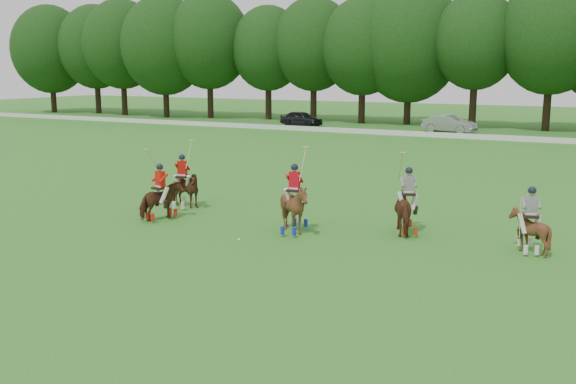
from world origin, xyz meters
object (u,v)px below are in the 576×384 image
at_px(polo_red_a, 161,200).
at_px(polo_stripe_b, 529,230).
at_px(polo_ball, 239,240).
at_px(car_mid, 449,124).
at_px(polo_red_c, 294,208).
at_px(polo_red_b, 183,189).
at_px(car_left, 301,118).
at_px(polo_stripe_a, 408,210).

relative_size(polo_red_a, polo_stripe_b, 1.28).
bearing_deg(polo_ball, car_mid, 93.43).
distance_m(polo_red_a, polo_red_c, 5.45).
xyz_separation_m(car_mid, polo_red_b, (-2.41, -36.87, 0.01)).
bearing_deg(car_left, car_mid, -80.93).
bearing_deg(polo_stripe_b, car_mid, 106.78).
bearing_deg(polo_ball, polo_red_c, 57.11).
height_order(polo_red_c, polo_ball, polo_red_c).
height_order(polo_red_a, polo_stripe_b, polo_red_a).
bearing_deg(polo_red_b, polo_red_c, -15.30).
xyz_separation_m(car_left, polo_stripe_b, (26.12, -37.34, -0.02)).
bearing_deg(polo_red_c, polo_ball, -122.89).
distance_m(polo_stripe_b, polo_ball, 9.36).
distance_m(car_mid, polo_stripe_a, 37.45).
bearing_deg(car_mid, polo_red_a, -172.77).
height_order(polo_stripe_a, polo_ball, polo_stripe_a).
height_order(car_left, polo_red_c, polo_red_c).
relative_size(car_mid, polo_red_a, 1.76).
distance_m(polo_red_c, polo_stripe_b, 7.76).
bearing_deg(car_left, polo_red_c, -145.34).
xyz_separation_m(polo_red_b, polo_stripe_a, (9.57, 0.11, 0.06)).
height_order(polo_red_c, polo_stripe_b, polo_red_c).
xyz_separation_m(car_mid, polo_stripe_a, (7.15, -36.76, 0.07)).
height_order(polo_red_a, polo_red_b, polo_red_b).
distance_m(polo_red_b, polo_stripe_a, 9.57).
relative_size(car_mid, polo_stripe_a, 1.65).
distance_m(polo_stripe_a, polo_stripe_b, 4.15).
distance_m(polo_red_c, polo_ball, 2.34).
distance_m(car_mid, polo_stripe_b, 39.00).
height_order(car_left, polo_red_a, polo_red_a).
bearing_deg(polo_red_c, car_left, 115.60).
relative_size(car_mid, polo_stripe_b, 2.26).
relative_size(polo_red_a, polo_ball, 30.14).
relative_size(car_left, car_mid, 0.93).
bearing_deg(polo_red_b, polo_stripe_b, -1.96).
distance_m(car_left, polo_stripe_b, 45.57).
height_order(polo_red_a, polo_red_c, polo_red_c).
height_order(car_mid, polo_stripe_a, polo_stripe_a).
bearing_deg(polo_red_b, car_mid, 86.26).
height_order(polo_red_b, polo_red_c, polo_red_c).
distance_m(car_left, car_mid, 14.86).
bearing_deg(car_mid, polo_ball, -166.68).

